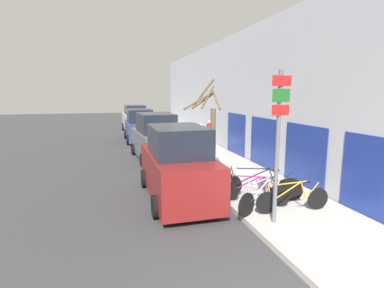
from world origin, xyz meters
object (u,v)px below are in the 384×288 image
(signpost, at_px, (278,141))
(bicycle_1, at_px, (265,195))
(bicycle_0, at_px, (293,199))
(bicycle_3, at_px, (260,185))
(bicycle_2, at_px, (253,191))
(parked_car_1, at_px, (155,139))
(parked_car_2, at_px, (140,127))
(parked_car_0, at_px, (177,166))
(pedestrian_near, at_px, (201,135))
(pedestrian_far, at_px, (210,133))
(street_tree, at_px, (211,133))
(parked_car_3, at_px, (135,120))

(signpost, bearing_deg, bicycle_1, 75.33)
(bicycle_0, xyz_separation_m, bicycle_3, (-0.35, 1.22, 0.04))
(bicycle_2, bearing_deg, parked_car_1, 48.42)
(bicycle_0, xyz_separation_m, parked_car_2, (-2.74, 14.53, 0.51))
(bicycle_1, bearing_deg, bicycle_3, -45.44)
(parked_car_2, bearing_deg, parked_car_0, -90.24)
(pedestrian_near, distance_m, pedestrian_far, 0.50)
(bicycle_2, xyz_separation_m, street_tree, (-0.37, 2.80, 1.40))
(bicycle_2, relative_size, parked_car_0, 0.38)
(signpost, height_order, bicycle_0, signpost)
(bicycle_0, relative_size, parked_car_3, 0.46)
(signpost, height_order, bicycle_3, signpost)
(bicycle_3, distance_m, parked_car_0, 2.67)
(parked_car_0, bearing_deg, bicycle_0, -39.78)
(bicycle_0, height_order, parked_car_0, parked_car_0)
(bicycle_2, relative_size, pedestrian_far, 0.98)
(bicycle_2, height_order, parked_car_2, parked_car_2)
(parked_car_0, xyz_separation_m, parked_car_1, (0.19, 6.03, -0.01))
(bicycle_2, height_order, bicycle_3, bicycle_3)
(pedestrian_near, xyz_separation_m, pedestrian_far, (0.46, -0.13, 0.11))
(parked_car_0, bearing_deg, parked_car_2, 90.15)
(bicycle_3, relative_size, parked_car_3, 0.47)
(bicycle_0, relative_size, parked_car_2, 0.48)
(parked_car_2, xyz_separation_m, pedestrian_near, (2.86, -5.55, 0.03))
(street_tree, bearing_deg, parked_car_0, -139.49)
(pedestrian_near, bearing_deg, parked_car_1, 29.59)
(bicycle_3, bearing_deg, parked_car_2, 40.27)
(parked_car_0, bearing_deg, bicycle_1, -41.16)
(bicycle_2, height_order, parked_car_1, parked_car_1)
(parked_car_2, bearing_deg, signpost, -83.03)
(signpost, distance_m, bicycle_3, 2.45)
(street_tree, bearing_deg, signpost, -85.96)
(bicycle_2, relative_size, pedestrian_near, 1.10)
(parked_car_1, xyz_separation_m, pedestrian_near, (2.68, 0.65, -0.01))
(parked_car_3, distance_m, pedestrian_near, 11.22)
(bicycle_0, bearing_deg, street_tree, 20.46)
(pedestrian_far, distance_m, street_tree, 5.51)
(parked_car_1, xyz_separation_m, parked_car_2, (-0.18, 6.20, -0.04))
(bicycle_0, bearing_deg, bicycle_1, 58.47)
(bicycle_0, distance_m, pedestrian_near, 9.00)
(bicycle_3, bearing_deg, bicycle_2, 160.05)
(parked_car_2, bearing_deg, parked_car_3, 88.53)
(bicycle_3, height_order, pedestrian_near, pedestrian_near)
(bicycle_0, xyz_separation_m, pedestrian_near, (0.13, 8.98, 0.54))
(pedestrian_near, relative_size, street_tree, 0.42)
(signpost, xyz_separation_m, bicycle_2, (0.08, 1.35, -1.74))
(bicycle_0, xyz_separation_m, pedestrian_far, (0.59, 8.85, 0.65))
(bicycle_0, xyz_separation_m, parked_car_3, (-2.62, 19.86, 0.56))
(bicycle_1, relative_size, parked_car_0, 0.47)
(pedestrian_near, height_order, street_tree, street_tree)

